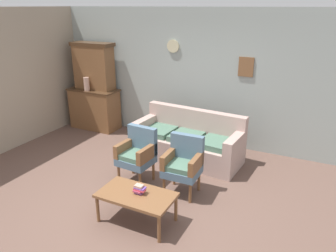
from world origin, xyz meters
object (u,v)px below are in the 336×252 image
Objects in this scene: armchair_by_doorway at (137,153)px; book_stack_on_table at (139,189)px; floral_couch at (188,142)px; armchair_near_couch_end at (183,163)px; vase_on_cabinet at (87,84)px; coffee_table at (136,197)px; side_cabinet at (95,109)px.

armchair_by_doorway is 5.68× the size of book_stack_on_table.
book_stack_on_table is at bearing -85.40° from floral_couch.
armchair_by_doorway is at bearing -179.72° from armchair_near_couch_end.
floral_couch is at bearing 69.44° from armchair_by_doorway.
armchair_by_doorway is at bearing 122.70° from book_stack_on_table.
book_stack_on_table is (2.79, -2.40, -0.60)m from vase_on_cabinet.
floral_couch is 2.04m from book_stack_on_table.
coffee_table is at bearing -104.92° from armchair_near_couch_end.
side_cabinet is 3.42m from armchair_near_couch_end.
floral_couch is at bearing 94.60° from book_stack_on_table.
coffee_table is 6.31× the size of book_stack_on_table.
vase_on_cabinet reaches higher than armchair_by_doorway.
armchair_near_couch_end is (0.39, -1.12, 0.17)m from floral_couch.
armchair_by_doorway reaches higher than book_stack_on_table.
floral_couch is 2.05× the size of coffee_table.
vase_on_cabinet is 0.30× the size of coffee_table.
side_cabinet is at bearing 142.50° from armchair_by_doorway.
armchair_by_doorway is at bearing -34.08° from vase_on_cabinet.
floral_couch is 1.19m from armchair_near_couch_end.
floral_couch reaches higher than coffee_table.
floral_couch is (2.60, -0.55, -0.14)m from side_cabinet.
vase_on_cabinet is 2.76m from floral_couch.
vase_on_cabinet is at bearing 171.93° from floral_couch.
armchair_by_doorway is at bearing 120.58° from coffee_table.
vase_on_cabinet is at bearing 139.28° from book_stack_on_table.
coffee_table is 0.11m from book_stack_on_table.
vase_on_cabinet is at bearing 153.71° from armchair_near_couch_end.
book_stack_on_table is (0.16, -2.03, 0.15)m from floral_couch.
floral_couch is 2.07m from coffee_table.
vase_on_cabinet reaches higher than coffee_table.
side_cabinet is at bearing 136.95° from book_stack_on_table.
armchair_by_doorway is 1.10m from coffee_table.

